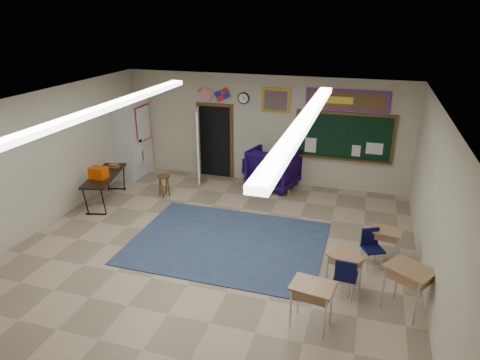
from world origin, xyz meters
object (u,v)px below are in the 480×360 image
(student_desk_front_left, at_px, (344,270))
(folding_table, at_px, (106,187))
(wingback_armchair, at_px, (274,167))
(wooden_stool, at_px, (164,186))
(student_desk_front_right, at_px, (384,244))

(student_desk_front_left, distance_m, folding_table, 6.41)
(wingback_armchair, bearing_deg, wooden_stool, 44.41)
(student_desk_front_left, xyz_separation_m, student_desk_front_right, (0.67, 1.15, 0.01))
(student_desk_front_left, height_order, wooden_stool, student_desk_front_left)
(student_desk_front_left, distance_m, student_desk_front_right, 1.33)
(wingback_armchair, distance_m, wooden_stool, 3.03)
(student_desk_front_right, xyz_separation_m, folding_table, (-6.76, 0.86, 0.02))
(wingback_armchair, relative_size, student_desk_front_left, 1.79)
(folding_table, xyz_separation_m, wooden_stool, (1.26, 0.74, -0.10))
(wingback_armchair, bearing_deg, student_desk_front_left, 131.87)
(student_desk_front_right, height_order, wooden_stool, student_desk_front_right)
(wooden_stool, bearing_deg, student_desk_front_left, -29.72)
(student_desk_front_right, xyz_separation_m, wooden_stool, (-5.50, 1.60, -0.08))
(folding_table, bearing_deg, student_desk_front_right, -21.17)
(folding_table, bearing_deg, student_desk_front_left, -32.20)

